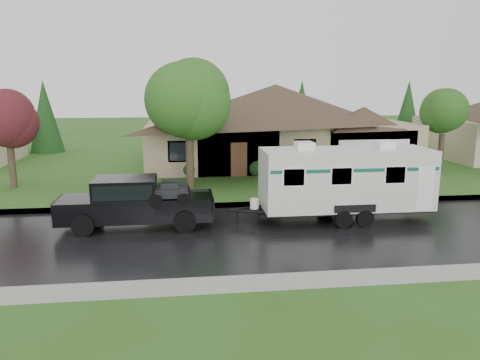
% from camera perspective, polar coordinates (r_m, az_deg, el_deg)
% --- Properties ---
extents(ground, '(140.00, 140.00, 0.00)m').
position_cam_1_polar(ground, '(20.48, 6.42, -4.57)').
color(ground, '#30541A').
rests_on(ground, ground).
extents(road, '(140.00, 8.00, 0.01)m').
position_cam_1_polar(road, '(18.62, 7.86, -6.22)').
color(road, black).
rests_on(road, ground).
extents(curb, '(140.00, 0.50, 0.15)m').
position_cam_1_polar(curb, '(22.57, 5.10, -2.85)').
color(curb, gray).
rests_on(curb, ground).
extents(lawn, '(140.00, 26.00, 0.15)m').
position_cam_1_polar(lawn, '(34.89, 0.69, 2.23)').
color(lawn, '#30541A').
rests_on(lawn, ground).
extents(house_main, '(19.44, 10.80, 6.90)m').
position_cam_1_polar(house_main, '(33.76, 4.87, 7.89)').
color(house_main, gray).
rests_on(house_main, lawn).
extents(tree_left_green, '(4.02, 4.02, 6.66)m').
position_cam_1_polar(tree_left_green, '(25.18, -6.28, 9.40)').
color(tree_left_green, '#382B1E').
rests_on(tree_left_green, lawn).
extents(tree_red, '(3.16, 3.16, 5.24)m').
position_cam_1_polar(tree_red, '(28.01, -26.46, 6.45)').
color(tree_red, '#382B1E').
rests_on(tree_red, lawn).
extents(tree_right_green, '(3.27, 3.27, 5.41)m').
position_cam_1_polar(tree_right_green, '(33.49, 23.61, 7.50)').
color(tree_right_green, '#382B1E').
rests_on(tree_right_green, lawn).
extents(shrub_row, '(13.60, 1.00, 1.00)m').
position_cam_1_polar(shrub_row, '(29.62, 6.03, 1.67)').
color(shrub_row, '#143814').
rests_on(shrub_row, lawn).
extents(pickup_truck, '(6.06, 2.30, 2.02)m').
position_cam_1_polar(pickup_truck, '(19.26, -12.88, -2.48)').
color(pickup_truck, black).
rests_on(pickup_truck, ground).
extents(travel_trailer, '(7.47, 2.63, 3.35)m').
position_cam_1_polar(travel_trailer, '(20.19, 12.74, 0.18)').
color(travel_trailer, silver).
rests_on(travel_trailer, ground).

